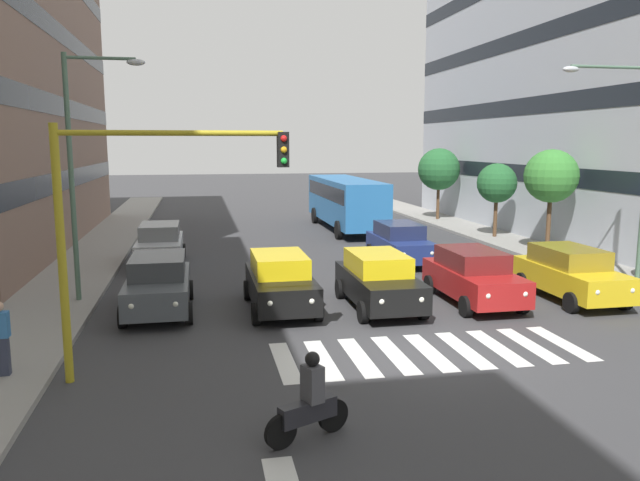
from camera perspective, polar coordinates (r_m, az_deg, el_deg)
The scene contains 19 objects.
ground_plane at distance 15.67m, azimuth 10.10°, elevation -10.11°, with size 180.00×180.00×0.00m, color #38383A.
building_left_block_0 at distance 40.76m, azimuth 24.23°, elevation 18.37°, with size 11.43×24.48×24.53m.
crosswalk_markings at distance 15.67m, azimuth 10.10°, elevation -10.10°, with size 7.65×2.80×0.01m.
car_0 at distance 21.81m, azimuth 22.12°, elevation -2.80°, with size 2.02×4.44×1.72m.
car_1 at distance 20.38m, azimuth 13.95°, elevation -3.19°, with size 2.02×4.44×1.72m.
car_2 at distance 19.26m, azimuth 5.43°, elevation -3.67°, with size 2.02×4.44×1.72m.
car_3 at distance 19.04m, azimuth -3.70°, elevation -3.79°, with size 2.02×4.44×1.72m.
car_4 at distance 19.33m, azimuth -14.71°, elevation -3.88°, with size 2.02×4.44×1.72m.
car_row2_0 at distance 26.53m, azimuth 7.39°, elevation -0.20°, with size 2.02×4.44×1.72m.
car_row2_1 at distance 26.89m, azimuth -14.56°, elevation -0.30°, with size 2.02×4.44×1.72m.
bus_behind_traffic at distance 36.64m, azimuth 2.36°, elevation 3.92°, with size 2.78×10.50×3.00m.
motorcycle_with_rider at distance 11.00m, azimuth -1.00°, elevation -14.86°, with size 1.59×0.79×1.57m.
traffic_light_gantry at distance 13.60m, azimuth -17.11°, elevation 2.90°, with size 4.89×0.36×5.50m.
street_lamp_left at distance 23.20m, azimuth 26.93°, elevation 7.24°, with size 3.39×0.28×7.52m.
street_lamp_right at distance 20.59m, azimuth -21.14°, elevation 7.40°, with size 2.44×0.28×7.64m.
street_tree_1 at distance 29.53m, azimuth 20.58°, elevation 5.57°, with size 2.38×2.38×4.68m.
street_tree_2 at distance 34.00m, azimuth 16.02°, elevation 5.10°, with size 2.09×2.09×3.90m.
street_tree_3 at distance 41.13m, azimuth 10.93°, elevation 6.47°, with size 2.72×2.72×4.62m.
pedestrian_waiting at distance 14.96m, azimuth -27.41°, elevation -7.92°, with size 0.36×0.24×1.63m.
Camera 1 is at (5.49, 13.77, 5.09)m, focal length 34.64 mm.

